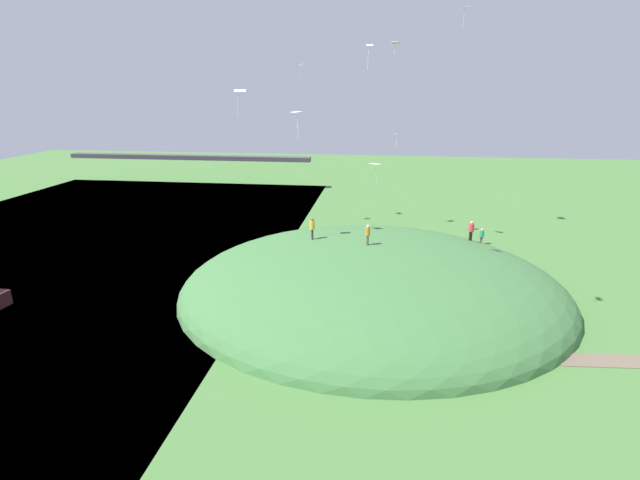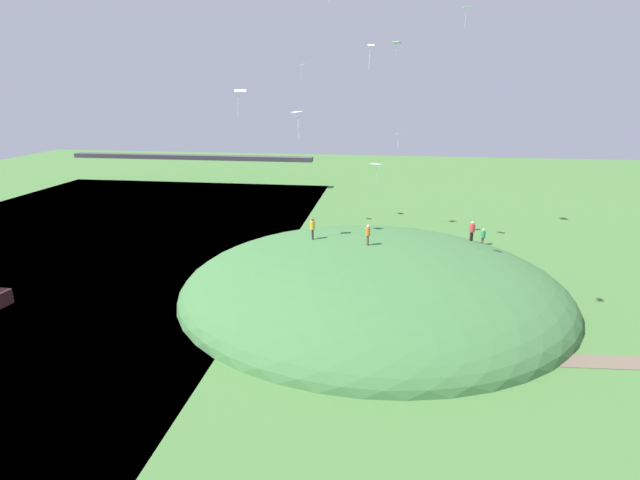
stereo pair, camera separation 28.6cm
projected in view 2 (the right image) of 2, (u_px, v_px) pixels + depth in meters
name	position (u px, v px, depth m)	size (l,w,h in m)	color
ground_plane	(301.00, 275.00, 41.55)	(160.00, 160.00, 0.00)	#457336
lake_water	(37.00, 263.00, 44.97)	(44.86, 80.00, 0.40)	#416585
grass_hill	(371.00, 292.00, 38.08)	(30.01, 27.96, 7.67)	#3E713B
bridge_deck_far	(191.00, 157.00, 78.95)	(40.37, 1.80, 0.70)	#434048
person_walking_path	(368.00, 232.00, 36.77)	(0.47, 0.47, 1.61)	brown
person_near_shore	(483.00, 235.00, 49.21)	(0.53, 0.53, 1.72)	brown
person_watching_kites	(313.00, 226.00, 38.99)	(0.55, 0.55, 1.79)	#372C2A
person_with_child	(472.00, 229.00, 41.22)	(0.65, 0.65, 1.74)	black
kite_0	(240.00, 92.00, 34.73)	(0.96, 0.76, 1.81)	silver
kite_2	(303.00, 66.00, 52.44)	(0.82, 0.95, 1.62)	white
kite_3	(397.00, 43.00, 43.40)	(0.94, 0.86, 1.10)	white
kite_4	(297.00, 114.00, 37.58)	(1.11, 1.16, 2.09)	white
kite_6	(298.00, 118.00, 52.83)	(0.79, 0.68, 1.16)	silver
kite_7	(371.00, 48.00, 44.70)	(0.69, 0.51, 2.24)	white
kite_8	(400.00, 134.00, 52.67)	(1.01, 0.94, 1.57)	silver
kite_9	(376.00, 165.00, 42.26)	(1.28, 1.22, 1.92)	white
kite_10	(466.00, 8.00, 47.19)	(0.77, 1.07, 2.01)	white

